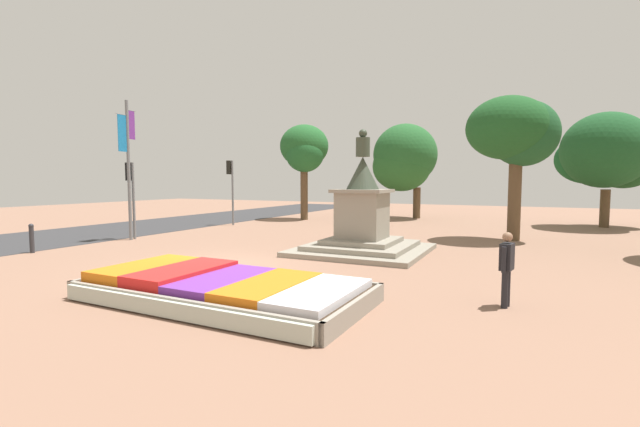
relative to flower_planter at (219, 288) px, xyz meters
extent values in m
plane|color=#8C6651|center=(-2.42, 2.76, -0.26)|extent=(76.08, 76.08, 0.00)
cube|color=#333335|center=(-13.64, 2.76, -0.25)|extent=(6.79, 66.57, 0.01)
cube|color=#38281C|center=(0.09, 0.05, -0.08)|extent=(6.17, 2.86, 0.35)
cube|color=gray|center=(0.07, -1.38, -0.06)|extent=(6.33, 0.19, 0.39)
cube|color=gray|center=(0.11, 1.49, -0.06)|extent=(6.33, 0.19, 0.39)
cube|color=gray|center=(-3.03, 0.10, -0.06)|extent=(0.14, 2.97, 0.39)
cube|color=gray|center=(3.20, 0.01, -0.06)|extent=(0.14, 2.97, 0.39)
cube|color=orange|center=(-2.28, 0.09, 0.21)|extent=(1.22, 2.58, 0.24)
cube|color=red|center=(-1.10, 0.07, 0.22)|extent=(1.22, 2.58, 0.25)
cube|color=#72339E|center=(0.09, 0.05, 0.17)|extent=(1.22, 2.58, 0.16)
cube|color=orange|center=(1.27, 0.04, 0.18)|extent=(1.22, 2.58, 0.17)
cube|color=white|center=(2.46, 0.02, 0.17)|extent=(1.22, 2.58, 0.15)
cube|color=#B2BCAD|center=(0.07, -1.43, -0.07)|extent=(6.02, 0.29, 0.32)
cube|color=gray|center=(0.66, 7.28, -0.17)|extent=(4.51, 4.51, 0.17)
cube|color=gray|center=(0.66, 7.28, 0.00)|extent=(3.48, 3.48, 0.17)
cube|color=gray|center=(0.66, 7.28, 0.17)|extent=(2.45, 2.45, 0.17)
cube|color=gray|center=(0.66, 7.28, 1.09)|extent=(1.58, 1.58, 1.67)
cube|color=gray|center=(0.66, 7.28, 1.98)|extent=(1.87, 1.87, 0.12)
cone|color=#384233|center=(0.66, 7.28, 2.63)|extent=(1.19, 1.19, 1.17)
cylinder|color=#384233|center=(0.66, 7.28, 3.55)|extent=(0.51, 0.51, 0.68)
sphere|color=#384233|center=(0.66, 7.28, 4.04)|extent=(0.30, 0.30, 0.30)
cylinder|color=#384233|center=(0.47, 7.53, 3.69)|extent=(0.42, 0.51, 0.47)
cylinder|color=slate|center=(-9.80, 6.24, 1.45)|extent=(0.12, 0.12, 3.42)
cube|color=black|center=(-10.00, 6.25, 2.76)|extent=(0.24, 0.28, 0.80)
cylinder|color=#4B0808|center=(-10.14, 6.25, 3.03)|extent=(0.03, 0.14, 0.14)
cylinder|color=yellow|center=(-10.14, 6.25, 2.76)|extent=(0.03, 0.14, 0.14)
cylinder|color=#0D4211|center=(-10.14, 6.25, 2.49)|extent=(0.03, 0.14, 0.14)
cylinder|color=slate|center=(-9.58, 13.13, 1.64)|extent=(0.12, 0.12, 3.80)
cube|color=black|center=(-9.78, 13.10, 3.14)|extent=(0.27, 0.31, 0.80)
cylinder|color=#4B0808|center=(-9.91, 13.08, 3.40)|extent=(0.05, 0.14, 0.14)
cylinder|color=yellow|center=(-9.91, 13.08, 3.14)|extent=(0.05, 0.14, 0.14)
cylinder|color=#0D4211|center=(-9.91, 13.08, 2.87)|extent=(0.05, 0.14, 0.14)
cylinder|color=slate|center=(-9.72, 5.96, 2.78)|extent=(0.14, 0.14, 6.09)
cube|color=#6B2D8C|center=(-9.74, 6.21, 4.79)|extent=(0.06, 0.36, 1.25)
cylinder|color=slate|center=(-9.74, 6.21, 5.42)|extent=(0.08, 0.50, 0.03)
cube|color=#1972B2|center=(-9.68, 5.66, 4.39)|extent=(0.07, 0.47, 1.57)
cylinder|color=slate|center=(-9.68, 5.66, 5.17)|extent=(0.09, 0.61, 0.03)
cylinder|color=black|center=(5.66, 2.04, 0.13)|extent=(0.13, 0.13, 0.78)
cylinder|color=black|center=(5.69, 2.22, 0.13)|extent=(0.13, 0.13, 0.78)
cube|color=black|center=(5.68, 2.13, 0.79)|extent=(0.29, 0.42, 0.55)
cylinder|color=black|center=(5.63, 1.90, 0.76)|extent=(0.09, 0.09, 0.52)
cylinder|color=black|center=(5.72, 2.37, 0.76)|extent=(0.09, 0.09, 0.52)
sphere|color=#8C664C|center=(5.68, 2.13, 1.20)|extent=(0.20, 0.20, 0.20)
cylinder|color=#2D2D33|center=(-10.07, 1.96, 0.21)|extent=(0.16, 0.16, 0.93)
sphere|color=#2D2D33|center=(-10.07, 1.96, 0.72)|extent=(0.17, 0.17, 0.17)
cylinder|color=brown|center=(5.55, 13.12, 1.47)|extent=(0.54, 0.54, 3.46)
ellipsoid|color=#1C4F22|center=(5.19, 12.91, 4.61)|extent=(3.46, 3.49, 2.71)
ellipsoid|color=#1D4D27|center=(5.83, 13.11, 4.38)|extent=(2.86, 2.57, 2.81)
cylinder|color=brown|center=(-0.85, 22.45, 0.82)|extent=(0.51, 0.51, 2.15)
ellipsoid|color=#275E29|center=(-1.77, 21.68, 3.34)|extent=(3.95, 3.95, 3.42)
ellipsoid|color=#245B2A|center=(-1.60, 21.97, 4.15)|extent=(4.34, 4.61, 4.22)
cylinder|color=brown|center=(-7.43, 18.07, 1.43)|extent=(0.49, 0.49, 3.37)
ellipsoid|color=#215D2B|center=(-7.35, 18.02, 4.17)|extent=(2.58, 2.52, 2.48)
ellipsoid|color=#225D29|center=(-7.58, 18.39, 4.69)|extent=(3.29, 3.18, 2.87)
cylinder|color=brown|center=(10.01, 21.11, 0.81)|extent=(0.49, 0.49, 2.13)
ellipsoid|color=#1C4E25|center=(9.76, 20.13, 3.99)|extent=(4.40, 4.07, 4.05)
ellipsoid|color=#174E24|center=(9.21, 20.97, 3.57)|extent=(3.66, 3.47, 2.80)
ellipsoid|color=#1A4921|center=(10.88, 21.74, 3.63)|extent=(3.70, 3.33, 3.40)
camera|label=1|loc=(5.98, -7.33, 2.34)|focal=24.00mm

